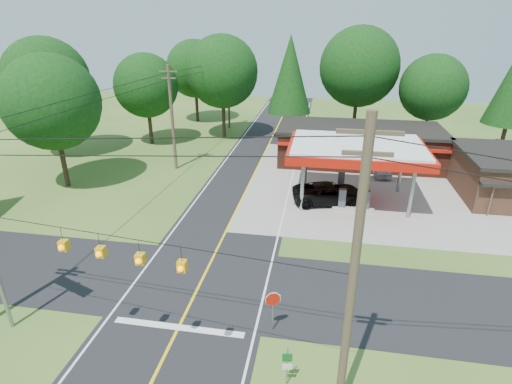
% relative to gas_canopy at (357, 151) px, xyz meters
% --- Properties ---
extents(ground, '(120.00, 120.00, 0.00)m').
position_rel_gas_canopy_xyz_m(ground, '(-9.00, -13.00, -4.27)').
color(ground, '#385D21').
rests_on(ground, ground).
extents(main_highway, '(8.00, 120.00, 0.02)m').
position_rel_gas_canopy_xyz_m(main_highway, '(-9.00, -13.00, -4.26)').
color(main_highway, black).
rests_on(main_highway, ground).
extents(cross_road, '(70.00, 7.00, 0.02)m').
position_rel_gas_canopy_xyz_m(cross_road, '(-9.00, -13.00, -4.25)').
color(cross_road, black).
rests_on(cross_road, ground).
extents(lane_center_yellow, '(0.15, 110.00, 0.00)m').
position_rel_gas_canopy_xyz_m(lane_center_yellow, '(-9.00, -13.00, -4.24)').
color(lane_center_yellow, yellow).
rests_on(lane_center_yellow, main_highway).
extents(gas_canopy, '(10.60, 7.40, 4.88)m').
position_rel_gas_canopy_xyz_m(gas_canopy, '(0.00, 0.00, 0.00)').
color(gas_canopy, gray).
rests_on(gas_canopy, ground).
extents(convenience_store, '(16.40, 7.55, 3.80)m').
position_rel_gas_canopy_xyz_m(convenience_store, '(1.00, 9.98, -2.35)').
color(convenience_store, '#542518').
rests_on(convenience_store, ground).
extents(utility_pole_near_right, '(1.80, 0.30, 11.50)m').
position_rel_gas_canopy_xyz_m(utility_pole_near_right, '(-1.50, -20.00, 1.69)').
color(utility_pole_near_right, '#473828').
rests_on(utility_pole_near_right, ground).
extents(utility_pole_far_left, '(1.80, 0.30, 10.00)m').
position_rel_gas_canopy_xyz_m(utility_pole_far_left, '(-17.00, 5.00, 0.93)').
color(utility_pole_far_left, '#473828').
rests_on(utility_pole_far_left, ground).
extents(utility_pole_north, '(0.30, 0.30, 9.50)m').
position_rel_gas_canopy_xyz_m(utility_pole_north, '(-15.50, 22.00, 0.48)').
color(utility_pole_north, '#473828').
rests_on(utility_pole_north, ground).
extents(overhead_beacons, '(17.04, 2.04, 1.03)m').
position_rel_gas_canopy_xyz_m(overhead_beacons, '(-10.00, -19.00, 1.95)').
color(overhead_beacons, black).
rests_on(overhead_beacons, ground).
extents(treeline_backdrop, '(70.27, 51.59, 13.30)m').
position_rel_gas_canopy_xyz_m(treeline_backdrop, '(-8.18, 11.01, 3.22)').
color(treeline_backdrop, '#332316').
rests_on(treeline_backdrop, ground).
extents(suv_car, '(7.11, 7.11, 1.65)m').
position_rel_gas_canopy_xyz_m(suv_car, '(-1.87, -0.76, -3.44)').
color(suv_car, black).
rests_on(suv_car, ground).
extents(sedan_car, '(4.23, 4.23, 1.35)m').
position_rel_gas_canopy_xyz_m(sedan_car, '(3.00, 6.58, -3.59)').
color(sedan_car, silver).
rests_on(sedan_car, ground).
extents(octagonal_stop_sign, '(0.73, 0.34, 2.23)m').
position_rel_gas_canopy_xyz_m(octagonal_stop_sign, '(-4.50, -16.01, -2.62)').
color(octagonal_stop_sign, gray).
rests_on(octagonal_stop_sign, ground).
extents(route_sign_post, '(0.40, 0.12, 1.96)m').
position_rel_gas_canopy_xyz_m(route_sign_post, '(-3.53, -19.02, -3.11)').
color(route_sign_post, gray).
rests_on(route_sign_post, ground).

